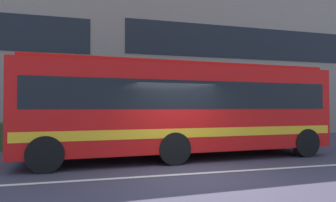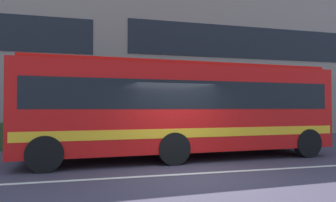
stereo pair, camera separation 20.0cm
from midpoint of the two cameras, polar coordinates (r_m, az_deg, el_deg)
name	(u,v)px [view 1 (the left image)]	position (r m, az deg, el deg)	size (l,w,h in m)	color
ground_plane	(192,174)	(8.12, 3.80, -13.73)	(160.00, 160.00, 0.00)	#3F3849
lane_centre_line	(192,174)	(8.12, 3.80, -13.71)	(60.00, 0.16, 0.01)	silver
hedge_row_far	(155,133)	(14.18, -2.87, -6.12)	(17.09, 1.10, 1.12)	#284A25
apartment_block_right	(251,67)	(25.06, 15.36, 6.37)	(23.21, 8.80, 10.15)	gray
transit_bus	(181,107)	(10.44, 1.94, -1.09)	(10.74, 3.02, 3.24)	red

